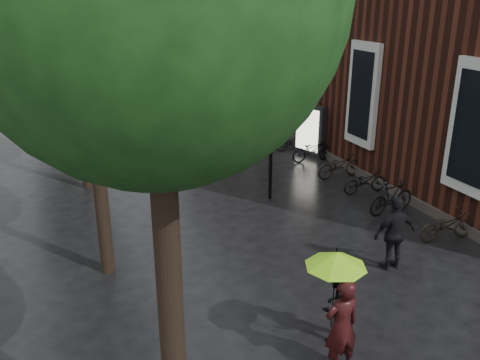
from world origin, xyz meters
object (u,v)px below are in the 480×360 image
person_burgundy (341,326)px  pedestrian_walking (395,233)px  lamp_post (271,128)px  person_black (336,306)px  ad_lightbox (310,130)px  parked_bicycles (284,136)px

person_burgundy → pedestrian_walking: size_ratio=0.98×
lamp_post → person_black: bearing=-105.3°
pedestrian_walking → lamp_post: (-0.86, 5.16, 1.45)m
pedestrian_walking → lamp_post: size_ratio=0.48×
lamp_post → ad_lightbox: bearing=45.9°
pedestrian_walking → lamp_post: 5.43m
person_burgundy → pedestrian_walking: 4.07m
person_black → ad_lightbox: bearing=-135.7°
person_black → person_burgundy: bearing=44.4°
person_burgundy → lamp_post: size_ratio=0.47×
person_black → parked_bicycles: 13.24m
pedestrian_walking → ad_lightbox: ad_lightbox is taller
person_black → ad_lightbox: (5.42, 10.59, 0.31)m
ad_lightbox → pedestrian_walking: bearing=-125.0°
person_black → ad_lightbox: ad_lightbox is taller
person_black → ad_lightbox: 11.90m
parked_bicycles → lamp_post: lamp_post is taller
pedestrian_walking → lamp_post: lamp_post is taller
person_burgundy → lamp_post: bearing=-107.6°
person_burgundy → parked_bicycles: size_ratio=0.09×
ad_lightbox → lamp_post: 5.22m
person_burgundy → person_black: person_burgundy is taller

